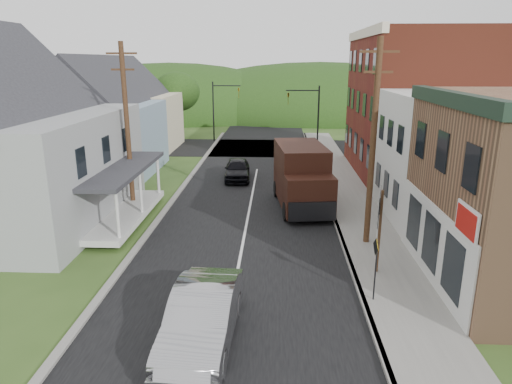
# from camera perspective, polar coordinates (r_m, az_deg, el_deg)

# --- Properties ---
(ground) EXTENTS (120.00, 120.00, 0.00)m
(ground) POSITION_cam_1_polar(r_m,az_deg,el_deg) (17.95, -2.46, -10.56)
(ground) COLOR #2D4719
(ground) RESTS_ON ground
(road) EXTENTS (9.00, 90.00, 0.02)m
(road) POSITION_cam_1_polar(r_m,az_deg,el_deg) (27.23, -0.61, -1.06)
(road) COLOR black
(road) RESTS_ON ground
(cross_road) EXTENTS (60.00, 9.00, 0.02)m
(cross_road) POSITION_cam_1_polar(r_m,az_deg,el_deg) (43.74, 0.66, 5.55)
(cross_road) COLOR black
(cross_road) RESTS_ON ground
(sidewalk_right) EXTENTS (2.80, 55.00, 0.15)m
(sidewalk_right) POSITION_cam_1_polar(r_m,az_deg,el_deg) (25.64, 12.42, -2.38)
(sidewalk_right) COLOR slate
(sidewalk_right) RESTS_ON ground
(curb_right) EXTENTS (0.20, 55.00, 0.15)m
(curb_right) POSITION_cam_1_polar(r_m,az_deg,el_deg) (25.45, 9.42, -2.36)
(curb_right) COLOR slate
(curb_right) RESTS_ON ground
(curb_left) EXTENTS (0.30, 55.00, 0.12)m
(curb_left) POSITION_cam_1_polar(r_m,az_deg,el_deg) (26.01, -11.16, -2.08)
(curb_left) COLOR slate
(curb_left) RESTS_ON ground
(storefront_white) EXTENTS (8.00, 7.00, 6.50)m
(storefront_white) POSITION_cam_1_polar(r_m,az_deg,el_deg) (25.88, 24.92, 3.93)
(storefront_white) COLOR silver
(storefront_white) RESTS_ON ground
(storefront_red) EXTENTS (8.00, 12.00, 10.00)m
(storefront_red) POSITION_cam_1_polar(r_m,az_deg,el_deg) (34.53, 19.46, 10.18)
(storefront_red) COLOR maroon
(storefront_red) RESTS_ON ground
(house_gray) EXTENTS (10.20, 12.24, 8.35)m
(house_gray) POSITION_cam_1_polar(r_m,az_deg,el_deg) (26.07, -28.72, 5.73)
(house_gray) COLOR gray
(house_gray) RESTS_ON ground
(house_blue) EXTENTS (7.14, 8.16, 7.28)m
(house_blue) POSITION_cam_1_polar(r_m,az_deg,el_deg) (35.53, -18.15, 8.31)
(house_blue) COLOR #7B91A8
(house_blue) RESTS_ON ground
(house_cream) EXTENTS (7.14, 8.16, 7.28)m
(house_cream) POSITION_cam_1_polar(r_m,az_deg,el_deg) (44.15, -14.70, 9.97)
(house_cream) COLOR beige
(house_cream) RESTS_ON ground
(utility_pole_right) EXTENTS (1.60, 0.26, 9.00)m
(utility_pole_right) POSITION_cam_1_polar(r_m,az_deg,el_deg) (20.18, 14.42, 5.93)
(utility_pole_right) COLOR #472D19
(utility_pole_right) RESTS_ON ground
(utility_pole_left) EXTENTS (1.60, 0.26, 9.00)m
(utility_pole_left) POSITION_cam_1_polar(r_m,az_deg,el_deg) (25.50, -15.80, 7.88)
(utility_pole_left) COLOR #472D19
(utility_pole_left) RESTS_ON ground
(traffic_signal_right) EXTENTS (2.87, 0.20, 6.00)m
(traffic_signal_right) POSITION_cam_1_polar(r_m,az_deg,el_deg) (39.80, 6.79, 9.85)
(traffic_signal_right) COLOR black
(traffic_signal_right) RESTS_ON ground
(traffic_signal_left) EXTENTS (2.87, 0.20, 6.00)m
(traffic_signal_left) POSITION_cam_1_polar(r_m,az_deg,el_deg) (47.02, -4.51, 10.87)
(traffic_signal_left) COLOR black
(traffic_signal_left) RESTS_ON ground
(tree_left_c) EXTENTS (5.80, 5.80, 8.41)m
(tree_left_c) POSITION_cam_1_polar(r_m,az_deg,el_deg) (41.45, -27.57, 11.45)
(tree_left_c) COLOR #382616
(tree_left_c) RESTS_ON ground
(tree_left_d) EXTENTS (4.80, 4.80, 6.94)m
(tree_left_d) POSITION_cam_1_polar(r_m,az_deg,el_deg) (49.20, -9.89, 12.24)
(tree_left_d) COLOR #382616
(tree_left_d) RESTS_ON ground
(forested_ridge) EXTENTS (90.00, 30.00, 16.00)m
(forested_ridge) POSITION_cam_1_polar(r_m,az_deg,el_deg) (71.44, 1.47, 9.69)
(forested_ridge) COLOR black
(forested_ridge) RESTS_ON ground
(silver_sedan) EXTENTS (2.01, 5.24, 1.71)m
(silver_sedan) POSITION_cam_1_polar(r_m,az_deg,el_deg) (13.87, -6.69, -15.33)
(silver_sedan) COLOR #9D9DA1
(silver_sedan) RESTS_ON ground
(dark_sedan) EXTENTS (1.94, 4.32, 1.44)m
(dark_sedan) POSITION_cam_1_polar(r_m,az_deg,el_deg) (31.90, -2.34, 2.84)
(dark_sedan) COLOR black
(dark_sedan) RESTS_ON ground
(delivery_van) EXTENTS (3.23, 6.50, 3.50)m
(delivery_van) POSITION_cam_1_polar(r_m,az_deg,el_deg) (25.62, 5.76, 1.86)
(delivery_van) COLOR black
(delivery_van) RESTS_ON ground
(route_sign_cluster) EXTENTS (0.51, 1.84, 3.28)m
(route_sign_cluster) POSITION_cam_1_polar(r_m,az_deg,el_deg) (17.86, 15.15, -3.35)
(route_sign_cluster) COLOR #472D19
(route_sign_cluster) RESTS_ON sidewalk_right
(warning_sign) EXTENTS (0.10, 0.63, 2.26)m
(warning_sign) POSITION_cam_1_polar(r_m,az_deg,el_deg) (15.98, 14.72, -8.31)
(warning_sign) COLOR black
(warning_sign) RESTS_ON sidewalk_right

